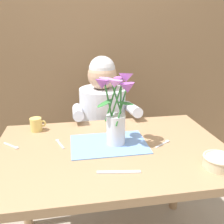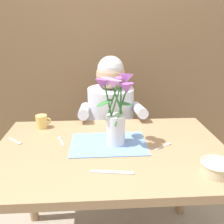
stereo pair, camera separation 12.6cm
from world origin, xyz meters
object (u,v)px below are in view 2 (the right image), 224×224
object	(u,v)px
flower_vase	(116,109)
ceramic_bowl	(216,167)
dinner_knife	(112,172)
ceramic_mug	(42,122)
seated_person	(111,131)

from	to	relation	value
flower_vase	ceramic_bowl	bearing A→B (deg)	-36.96
ceramic_bowl	dinner_knife	world-z (taller)	ceramic_bowl
dinner_knife	ceramic_mug	size ratio (longest dim) A/B	2.04
ceramic_bowl	ceramic_mug	distance (m)	1.01
flower_vase	ceramic_mug	bearing A→B (deg)	150.39
flower_vase	ceramic_mug	world-z (taller)	flower_vase
dinner_knife	ceramic_mug	xyz separation A→B (m)	(-0.40, 0.52, 0.04)
ceramic_bowl	dinner_knife	xyz separation A→B (m)	(-0.44, 0.03, -0.03)
ceramic_bowl	dinner_knife	distance (m)	0.44
seated_person	ceramic_bowl	world-z (taller)	seated_person
ceramic_mug	ceramic_bowl	bearing A→B (deg)	-33.30
ceramic_bowl	dinner_knife	size ratio (longest dim) A/B	0.72
flower_vase	ceramic_mug	size ratio (longest dim) A/B	4.10
seated_person	flower_vase	world-z (taller)	seated_person
seated_person	flower_vase	distance (m)	0.68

